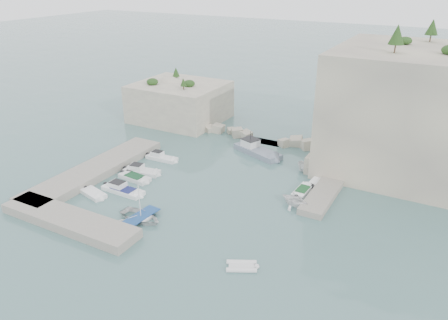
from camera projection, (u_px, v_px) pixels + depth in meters
The scene contains 22 objects.
ground at pixel (201, 198), 55.47m from camera, with size 400.00×400.00×0.00m, color slate.
cliff_east at pixel (428, 112), 60.37m from camera, with size 26.00×22.00×17.00m, color beige.
cliff_terrace at pixel (341, 159), 63.68m from camera, with size 8.00×10.00×2.50m, color beige.
outcrop_west at pixel (180, 102), 82.90m from camera, with size 16.00×14.00×7.00m, color beige.
quay_west at pixel (95, 170), 61.92m from camera, with size 5.00×24.00×1.10m, color #9E9689.
quay_south at pixel (69, 220), 49.62m from camera, with size 18.00×4.00×1.10m, color #9E9689.
ledge_east at pixel (328, 187), 57.39m from camera, with size 3.00×16.00×0.80m, color #9E9689.
breakwater at pixel (265, 138), 73.27m from camera, with size 28.00×3.00×1.40m, color beige.
motorboat_a at pixel (162, 160), 66.57m from camera, with size 5.44×1.62×1.40m, color white, non-canonical shape.
motorboat_b at pixel (142, 173), 62.21m from camera, with size 5.76×1.88×1.40m, color silver, non-canonical shape.
motorboat_c at pixel (135, 179), 60.41m from camera, with size 5.16×1.88×0.70m, color silver, non-canonical shape.
motorboat_d at pixel (123, 192), 56.96m from camera, with size 6.53×1.94×1.40m, color white, non-canonical shape.
motorboat_e at pixel (94, 195), 56.14m from camera, with size 4.20×1.72×0.70m, color white, non-canonical shape.
rowboat at pixel (141, 220), 50.75m from camera, with size 3.87×5.42×1.12m, color silver.
inflatable_dinghy at pixel (242, 268), 42.64m from camera, with size 3.26×1.58×0.44m, color silver, non-canonical shape.
tender_east_a at pixel (294, 205), 53.83m from camera, with size 3.18×3.68×1.94m, color white.
tender_east_b at pixel (302, 193), 56.84m from camera, with size 4.60×1.57×0.70m, color white, non-canonical shape.
tender_east_c at pixel (320, 182), 59.72m from camera, with size 5.65×1.83×0.70m, color white, non-canonical shape.
tender_east_d at pixel (313, 174), 62.11m from camera, with size 1.73×4.59×1.77m, color white.
work_boat at pixel (258, 154), 68.61m from camera, with size 9.22×2.72×2.20m, color slate, non-canonical shape.
rowboat_mast at pixel (139, 200), 49.68m from camera, with size 0.10×0.10×4.20m, color white.
vegetation at pixel (402, 39), 59.96m from camera, with size 53.48×13.88×13.40m.
Camera 1 is at (25.98, -41.38, 26.86)m, focal length 35.00 mm.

